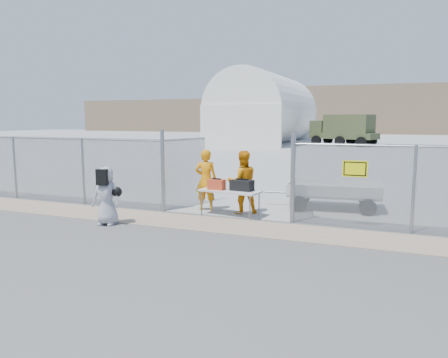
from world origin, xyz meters
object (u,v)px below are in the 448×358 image
at_px(folding_table, 230,203).
at_px(security_worker_left, 206,180).
at_px(security_worker_right, 242,182).
at_px(visitor, 106,196).
at_px(utility_trailer, 334,195).

height_order(folding_table, security_worker_left, security_worker_left).
distance_m(security_worker_left, security_worker_right, 1.19).
bearing_deg(folding_table, visitor, -132.18).
xyz_separation_m(folding_table, utility_trailer, (2.66, 2.16, 0.06)).
xyz_separation_m(folding_table, security_worker_left, (-0.96, 0.44, 0.57)).
xyz_separation_m(security_worker_left, security_worker_right, (1.19, -0.00, -0.00)).
bearing_deg(security_worker_left, security_worker_right, 173.34).
bearing_deg(security_worker_left, utility_trailer, -161.26).
relative_size(folding_table, utility_trailer, 0.49).
relative_size(security_worker_left, security_worker_right, 1.01).
xyz_separation_m(security_worker_right, utility_trailer, (2.44, 1.72, -0.50)).
bearing_deg(visitor, folding_table, 32.14).
height_order(security_worker_right, visitor, security_worker_right).
distance_m(folding_table, visitor, 3.50).
relative_size(security_worker_left, utility_trailer, 0.52).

